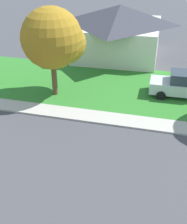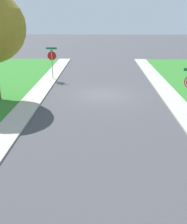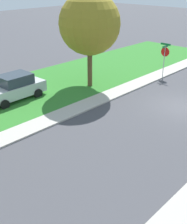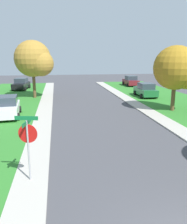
{
  "view_description": "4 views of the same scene",
  "coord_description": "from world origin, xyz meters",
  "views": [
    {
      "loc": [
        -10.15,
        8.04,
        8.9
      ],
      "look_at": [
        2.89,
        11.44,
        1.4
      ],
      "focal_mm": 47.04,
      "sensor_mm": 36.0,
      "label": 1
    },
    {
      "loc": [
        0.13,
        19.24,
        5.51
      ],
      "look_at": [
        0.45,
        7.66,
        1.4
      ],
      "focal_mm": 44.79,
      "sensor_mm": 36.0,
      "label": 2
    },
    {
      "loc": [
        -7.87,
        16.82,
        7.77
      ],
      "look_at": [
        1.56,
        6.77,
        1.4
      ],
      "focal_mm": 47.37,
      "sensor_mm": 36.0,
      "label": 3
    },
    {
      "loc": [
        -3.52,
        -4.33,
        4.99
      ],
      "look_at": [
        -1.17,
        10.35,
        1.4
      ],
      "focal_mm": 37.21,
      "sensor_mm": 36.0,
      "label": 4
    }
  ],
  "objects": [
    {
      "name": "ground_plane",
      "position": [
        0.0,
        0.0,
        0.0
      ],
      "size": [
        120.0,
        120.0,
        0.0
      ],
      "primitive_type": "plane",
      "color": "#424247"
    },
    {
      "name": "stop_sign_near_corner",
      "position": [
        4.39,
        -4.87,
        1.89
      ],
      "size": [
        0.92,
        0.92,
        2.77
      ],
      "color": "#9E9EA3",
      "rests_on": "ground"
    },
    {
      "name": "car_silver_kerbside_mid",
      "position": [
        8.98,
        6.76,
        0.87
      ],
      "size": [
        2.11,
        4.34,
        1.76
      ],
      "color": "silver",
      "rests_on": "ground"
    },
    {
      "name": "tree_sidewalk_far",
      "position": [
        7.33,
        1.14,
        4.53
      ],
      "size": [
        4.75,
        4.42,
        6.89
      ],
      "color": "brown",
      "rests_on": "ground"
    }
  ]
}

